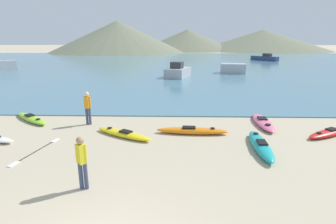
% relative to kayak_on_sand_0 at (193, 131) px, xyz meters
% --- Properties ---
extents(bay_water, '(160.00, 70.00, 0.06)m').
position_rel_kayak_on_sand_0_xyz_m(bay_water, '(-2.41, 37.76, -0.12)').
color(bay_water, teal).
rests_on(bay_water, ground_plane).
extents(far_hill_left, '(45.10, 45.10, 10.28)m').
position_rel_kayak_on_sand_0_xyz_m(far_hill_left, '(-20.33, 79.75, 4.99)').
color(far_hill_left, '#6B7056').
rests_on(far_hill_left, ground_plane).
extents(far_hill_midleft, '(38.06, 38.06, 7.94)m').
position_rel_kayak_on_sand_0_xyz_m(far_hill_midleft, '(3.83, 94.61, 3.82)').
color(far_hill_midleft, '#6B7056').
rests_on(far_hill_midleft, ground_plane).
extents(far_hill_midright, '(49.81, 49.81, 7.86)m').
position_rel_kayak_on_sand_0_xyz_m(far_hill_midright, '(33.04, 94.63, 3.78)').
color(far_hill_midright, '#6B7056').
rests_on(far_hill_midright, ground_plane).
extents(kayak_on_sand_0, '(3.42, 0.77, 0.35)m').
position_rel_kayak_on_sand_0_xyz_m(kayak_on_sand_0, '(0.00, 0.00, 0.00)').
color(kayak_on_sand_0, orange).
rests_on(kayak_on_sand_0, ground_plane).
extents(kayak_on_sand_1, '(2.92, 2.57, 0.31)m').
position_rel_kayak_on_sand_0_xyz_m(kayak_on_sand_1, '(-8.72, 1.85, -0.02)').
color(kayak_on_sand_1, '#8CCC2D').
rests_on(kayak_on_sand_1, ground_plane).
extents(kayak_on_sand_2, '(0.83, 3.26, 0.40)m').
position_rel_kayak_on_sand_0_xyz_m(kayak_on_sand_2, '(2.65, -1.73, 0.02)').
color(kayak_on_sand_2, teal).
rests_on(kayak_on_sand_2, ground_plane).
extents(kayak_on_sand_3, '(2.81, 1.96, 0.30)m').
position_rel_kayak_on_sand_0_xyz_m(kayak_on_sand_3, '(6.35, -0.02, -0.02)').
color(kayak_on_sand_3, red).
rests_on(kayak_on_sand_3, ground_plane).
extents(kayak_on_sand_4, '(0.88, 3.11, 0.33)m').
position_rel_kayak_on_sand_0_xyz_m(kayak_on_sand_4, '(3.76, 1.47, -0.01)').
color(kayak_on_sand_4, '#E5668C').
rests_on(kayak_on_sand_4, ground_plane).
extents(kayak_on_sand_5, '(2.98, 2.11, 0.29)m').
position_rel_kayak_on_sand_0_xyz_m(kayak_on_sand_5, '(-3.20, -0.41, -0.03)').
color(kayak_on_sand_5, yellow).
rests_on(kayak_on_sand_5, ground_plane).
extents(person_near_foreground, '(0.33, 0.29, 1.65)m').
position_rel_kayak_on_sand_0_xyz_m(person_near_foreground, '(-3.54, -4.81, 0.79)').
color(person_near_foreground, '#384260').
rests_on(person_near_foreground, ground_plane).
extents(person_near_waterline, '(0.35, 0.26, 1.74)m').
position_rel_kayak_on_sand_0_xyz_m(person_near_waterline, '(-5.35, 1.29, 0.84)').
color(person_near_waterline, '#384260').
rests_on(person_near_waterline, ground_plane).
extents(moored_boat_0, '(3.23, 4.21, 1.75)m').
position_rel_kayak_on_sand_0_xyz_m(moored_boat_0, '(-0.53, 18.88, 0.52)').
color(moored_boat_0, '#B2B2B7').
rests_on(moored_boat_0, bay_water).
extents(moored_boat_1, '(3.25, 3.09, 1.38)m').
position_rel_kayak_on_sand_0_xyz_m(moored_boat_1, '(-24.82, 24.54, 0.60)').
color(moored_boat_1, '#B2B2B7').
rests_on(moored_boat_1, bay_water).
extents(moored_boat_2, '(4.60, 5.32, 1.46)m').
position_rel_kayak_on_sand_0_xyz_m(moored_boat_2, '(17.58, 43.67, 0.42)').
color(moored_boat_2, navy).
rests_on(moored_boat_2, bay_water).
extents(moored_boat_3, '(3.27, 2.13, 1.21)m').
position_rel_kayak_on_sand_0_xyz_m(moored_boat_3, '(6.63, 22.64, 0.51)').
color(moored_boat_3, '#B2B2B7').
rests_on(moored_boat_3, bay_water).
extents(loose_paddle, '(0.74, 2.76, 0.03)m').
position_rel_kayak_on_sand_0_xyz_m(loose_paddle, '(-6.36, -2.19, -0.14)').
color(loose_paddle, black).
rests_on(loose_paddle, ground_plane).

